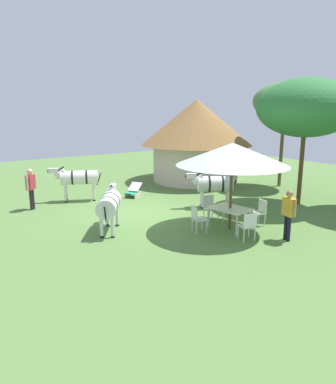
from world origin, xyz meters
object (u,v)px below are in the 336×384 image
object	(u,v)px
acacia_tree_right_background	(285,102)
standing_watcher	(31,185)
patio_chair_near_lawn	(210,206)
zebra_by_umbrella	(109,204)
shade_umbrella	(232,154)
striped_lounge_chair	(133,191)
thatched_hut	(196,136)
patio_chair_near_hut	(197,217)
zebra_toward_hut	(78,178)
guest_beside_umbrella	(289,211)
patio_chair_east_end	(248,225)
patio_chair_west_end	(260,211)
acacia_tree_far_lawn	(306,108)
zebra_nearest_camera	(214,184)
patio_dining_table	(230,210)

from	to	relation	value
acacia_tree_right_background	standing_watcher	bearing A→B (deg)	-102.43
patio_chair_near_lawn	zebra_by_umbrella	world-z (taller)	zebra_by_umbrella
shade_umbrella	striped_lounge_chair	size ratio (longest dim) A/B	3.82
thatched_hut	patio_chair_near_hut	bearing A→B (deg)	-38.19
standing_watcher	zebra_toward_hut	size ratio (longest dim) A/B	0.79
guest_beside_umbrella	patio_chair_near_hut	bearing A→B (deg)	53.43
patio_chair_east_end	patio_chair_west_end	bearing A→B (deg)	46.38
patio_chair_near_lawn	striped_lounge_chair	distance (m)	4.75
thatched_hut	shade_umbrella	distance (m)	8.56
patio_chair_near_lawn	zebra_toward_hut	world-z (taller)	zebra_toward_hut
thatched_hut	patio_chair_east_end	world-z (taller)	thatched_hut
zebra_by_umbrella	acacia_tree_far_lawn	world-z (taller)	acacia_tree_far_lawn
guest_beside_umbrella	zebra_nearest_camera	bearing A→B (deg)	3.76
shade_umbrella	zebra_toward_hut	xyz separation A→B (m)	(-6.62, -2.82, -1.53)
patio_dining_table	acacia_tree_far_lawn	xyz separation A→B (m)	(-0.76, 4.74, 3.37)
patio_chair_near_lawn	patio_chair_west_end	xyz separation A→B (m)	(1.46, 1.04, 0.00)
patio_chair_near_hut	acacia_tree_far_lawn	distance (m)	6.86
shade_umbrella	patio_chair_west_end	size ratio (longest dim) A/B	4.11
patio_chair_near_hut	acacia_tree_far_lawn	bearing A→B (deg)	110.81
patio_chair_west_end	shade_umbrella	bearing A→B (deg)	90.00
striped_lounge_chair	zebra_toward_hut	size ratio (longest dim) A/B	0.46
patio_chair_near_lawn	patio_chair_east_end	xyz separation A→B (m)	(2.34, -0.46, 0.00)
patio_chair_near_lawn	acacia_tree_right_background	distance (m)	8.31
thatched_hut	patio_dining_table	xyz separation A→B (m)	(7.36, -4.38, -1.86)
shade_umbrella	thatched_hut	bearing A→B (deg)	149.27
patio_chair_near_lawn	shade_umbrella	bearing A→B (deg)	90.00
zebra_nearest_camera	patio_chair_near_hut	bearing A→B (deg)	162.80
thatched_hut	patio_chair_near_hut	size ratio (longest dim) A/B	6.82
zebra_by_umbrella	patio_chair_east_end	bearing A→B (deg)	-12.39
shade_umbrella	patio_dining_table	distance (m)	1.89
patio_chair_west_end	guest_beside_umbrella	world-z (taller)	guest_beside_umbrella
thatched_hut	striped_lounge_chair	distance (m)	5.54
patio_chair_near_lawn	patio_chair_east_end	world-z (taller)	same
standing_watcher	acacia_tree_right_background	distance (m)	12.71
standing_watcher	acacia_tree_far_lawn	xyz separation A→B (m)	(5.55, 9.64, 3.02)
striped_lounge_chair	acacia_tree_far_lawn	world-z (taller)	acacia_tree_far_lawn
guest_beside_umbrella	acacia_tree_far_lawn	size ratio (longest dim) A/B	0.31
thatched_hut	zebra_by_umbrella	world-z (taller)	thatched_hut
patio_chair_west_end	acacia_tree_right_background	size ratio (longest dim) A/B	0.17
patio_chair_near_lawn	zebra_toward_hut	bearing A→B (deg)	-55.42
striped_lounge_chair	acacia_tree_far_lawn	xyz separation A→B (m)	(5.13, 5.21, 3.77)
patio_dining_table	standing_watcher	distance (m)	8.00
thatched_hut	patio_chair_east_end	xyz separation A→B (m)	(8.51, -4.71, -2.00)
striped_lounge_chair	patio_chair_west_end	bearing A→B (deg)	161.78
thatched_hut	zebra_nearest_camera	world-z (taller)	thatched_hut
striped_lounge_chair	zebra_nearest_camera	world-z (taller)	zebra_nearest_camera
shade_umbrella	patio_chair_east_end	world-z (taller)	shade_umbrella
thatched_hut	standing_watcher	world-z (taller)	thatched_hut
patio_dining_table	acacia_tree_right_background	bearing A→B (deg)	117.41
patio_chair_near_lawn	zebra_by_umbrella	bearing A→B (deg)	-8.10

